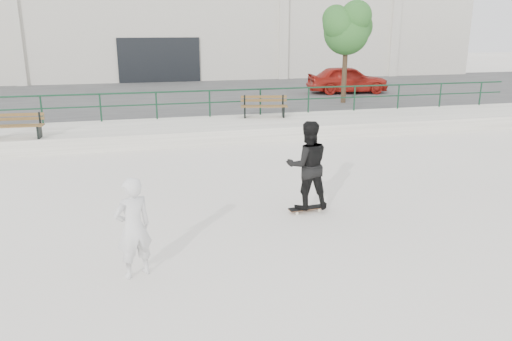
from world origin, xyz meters
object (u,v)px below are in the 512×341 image
object	(u,v)px
tree	(347,27)
seated_skater	(133,228)
bench_left	(15,126)
bench_right	(264,106)
red_car	(347,79)
skateboard	(306,208)
standing_skater	(308,165)

from	to	relation	value
tree	seated_skater	world-z (taller)	tree
seated_skater	bench_left	bearing A→B (deg)	-93.48
bench_left	bench_right	xyz separation A→B (m)	(8.44, 1.80, 0.02)
tree	red_car	world-z (taller)	tree
tree	skateboard	world-z (taller)	tree
standing_skater	seated_skater	distance (m)	4.15
skateboard	standing_skater	world-z (taller)	standing_skater
bench_left	tree	distance (m)	14.06
standing_skater	tree	bearing A→B (deg)	-112.64
bench_left	seated_skater	bearing A→B (deg)	-65.33
standing_skater	skateboard	bearing A→B (deg)	-40.40
bench_left	bench_right	bearing A→B (deg)	16.16
standing_skater	seated_skater	xyz separation A→B (m)	(-3.61, -2.04, -0.21)
skateboard	seated_skater	distance (m)	4.22
red_car	skateboard	world-z (taller)	red_car
skateboard	seated_skater	bearing A→B (deg)	-156.57
skateboard	bench_right	bearing A→B (deg)	74.68
standing_skater	seated_skater	world-z (taller)	standing_skater
bench_right	skateboard	distance (m)	8.96
bench_right	standing_skater	distance (m)	8.93
red_car	standing_skater	size ratio (longest dim) A/B	2.19
skateboard	standing_skater	bearing A→B (deg)	-51.06
red_car	skateboard	distance (m)	16.55
red_car	seated_skater	size ratio (longest dim) A/B	2.51
seated_skater	standing_skater	bearing A→B (deg)	-174.53
skateboard	standing_skater	distance (m)	0.96
seated_skater	tree	bearing A→B (deg)	-149.11
skateboard	seated_skater	size ratio (longest dim) A/B	0.48
bench_left	standing_skater	distance (m)	9.91
red_car	skateboard	bearing A→B (deg)	160.02
bench_left	seated_skater	world-z (taller)	seated_skater
skateboard	seated_skater	world-z (taller)	seated_skater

